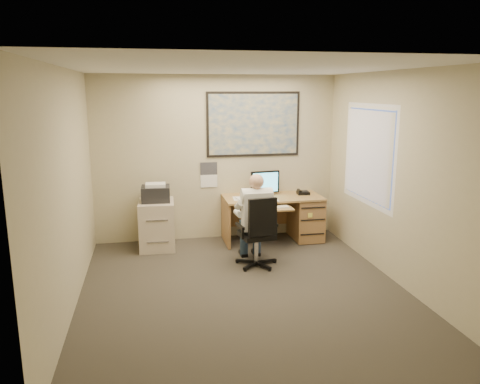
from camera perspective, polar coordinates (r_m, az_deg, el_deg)
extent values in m
cube|color=#332F27|center=(5.97, 0.48, -11.93)|extent=(4.00, 4.50, 0.00)
cube|color=white|center=(5.45, 0.53, 14.95)|extent=(4.00, 4.50, 0.00)
cube|color=#BEB490|center=(7.74, -2.87, 4.12)|extent=(4.00, 0.00, 2.70)
cube|color=#BEB490|center=(3.45, 8.13, -6.41)|extent=(4.00, 0.00, 2.70)
cube|color=#BEB490|center=(5.51, -20.31, 0.03)|extent=(0.00, 4.50, 2.70)
cube|color=#BEB490|center=(6.26, 18.74, 1.54)|extent=(0.00, 4.50, 2.70)
cube|color=#A88148|center=(7.66, 4.01, -0.65)|extent=(1.60, 0.75, 0.03)
cube|color=#A47543|center=(7.92, 8.00, -3.11)|extent=(0.45, 0.70, 0.70)
cube|color=#A47543|center=(7.59, -1.73, -3.67)|extent=(0.04, 0.70, 0.70)
cube|color=#A47543|center=(8.05, 3.34, -2.09)|extent=(1.55, 0.03, 0.55)
cylinder|color=black|center=(7.77, 3.03, -0.26)|extent=(0.20, 0.20, 0.02)
cube|color=black|center=(7.71, 3.08, 1.21)|extent=(0.49, 0.10, 0.37)
cube|color=#54C4E4|center=(7.69, 3.12, 1.18)|extent=(0.43, 0.06, 0.32)
cube|color=#A88148|center=(7.24, 4.29, -2.05)|extent=(0.55, 0.30, 0.02)
cube|color=beige|center=(7.23, 4.29, -1.87)|extent=(0.43, 0.14, 0.02)
cube|color=black|center=(7.87, 7.70, -0.10)|extent=(0.21, 0.19, 0.05)
cylinder|color=silver|center=(7.39, 1.37, -0.35)|extent=(0.07, 0.07, 0.16)
cylinder|color=white|center=(7.64, 1.92, -0.21)|extent=(0.07, 0.07, 0.09)
cube|color=white|center=(7.55, 0.72, -0.59)|extent=(0.60, 0.56, 0.03)
cube|color=#1E4C93|center=(7.77, 1.65, 8.25)|extent=(1.56, 0.03, 1.06)
cube|color=white|center=(7.75, -3.82, 2.10)|extent=(0.28, 0.01, 0.42)
cube|color=beige|center=(7.49, -10.09, -3.93)|extent=(0.57, 0.67, 0.76)
cube|color=black|center=(7.37, -10.23, -0.21)|extent=(0.45, 0.40, 0.24)
cube|color=white|center=(7.32, -10.27, 0.86)|extent=(0.31, 0.25, 0.05)
cylinder|color=silver|center=(6.70, 2.01, -6.97)|extent=(0.06, 0.06, 0.38)
cube|color=black|center=(6.63, 2.03, -5.25)|extent=(0.50, 0.50, 0.07)
cube|color=black|center=(6.33, 2.23, -3.13)|extent=(0.41, 0.11, 0.53)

